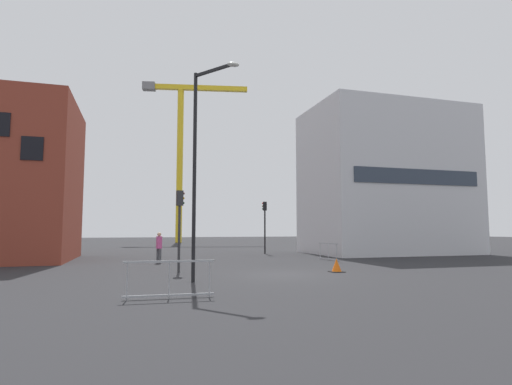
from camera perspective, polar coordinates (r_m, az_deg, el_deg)
name	(u,v)px	position (r m, az deg, el deg)	size (l,w,h in m)	color
ground	(284,274)	(18.18, 3.94, -11.33)	(160.00, 160.00, 0.00)	#28282B
brick_building	(3,180)	(29.76, -31.86, 1.50)	(8.30, 8.45, 9.98)	brown
office_block	(385,181)	(35.16, 17.64, 1.50)	(12.48, 8.17, 11.72)	silver
construction_crane	(182,138)	(60.94, -10.32, 7.48)	(15.21, 3.84, 23.30)	yellow
streetlamp_tall	(200,156)	(15.64, -7.90, 5.11)	(1.43, 1.72, 8.02)	black
traffic_light_crosswalk	(265,219)	(32.49, 1.23, -3.70)	(0.38, 0.28, 4.13)	black
traffic_light_near	(180,217)	(19.09, -10.63, -3.36)	(0.39, 0.28, 3.74)	#2D2D30
pedestrian_walking	(159,245)	(24.50, -13.39, -7.17)	(0.34, 0.34, 1.77)	#4C4C51
safety_barrier_right_run	(169,279)	(12.10, -12.03, -11.70)	(2.55, 0.16, 1.08)	#9EA0A5
safety_barrier_mid_span	(328,251)	(26.44, 10.05, -8.08)	(0.34, 2.02, 1.08)	#9EA0A5
traffic_cone_by_barrier	(337,266)	(19.37, 11.19, -10.01)	(0.61, 0.61, 0.61)	black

